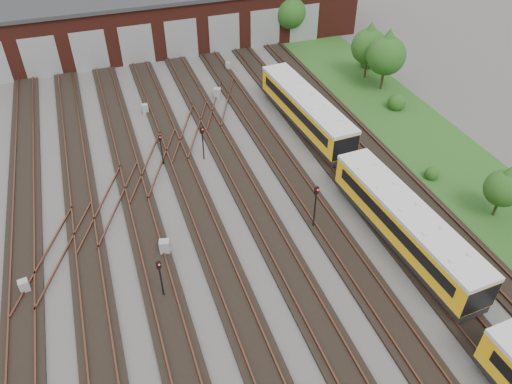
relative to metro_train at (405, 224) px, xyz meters
name	(u,v)px	position (x,y,z in m)	size (l,w,h in m)	color
ground	(258,275)	(-10.00, 0.58, -1.79)	(120.00, 120.00, 0.00)	#4B4845
track_network	(253,268)	(-10.17, 1.17, -1.69)	(30.40, 70.00, 0.33)	black
maintenance_shed	(145,16)	(-10.01, 40.55, 1.41)	(51.00, 12.50, 6.35)	#4C1B13
grass_verge	(423,139)	(9.00, 10.58, -1.77)	(8.00, 55.00, 0.05)	#22511B
metro_train	(405,224)	(0.00, 0.00, 0.00)	(3.26, 45.93, 2.86)	black
signal_mast_0	(160,275)	(-15.97, 0.83, 0.17)	(0.29, 0.27, 3.05)	black
signal_mast_1	(203,139)	(-9.95, 14.12, 0.19)	(0.30, 0.28, 3.07)	black
signal_mast_2	(161,146)	(-13.29, 14.52, -0.01)	(0.24, 0.22, 2.77)	black
signal_mast_3	(315,202)	(-4.89, 3.46, 0.49)	(0.31, 0.29, 3.58)	black
relay_cabinet_0	(24,286)	(-23.82, 4.02, -1.31)	(0.58, 0.48, 0.96)	#949698
relay_cabinet_1	(145,109)	(-13.23, 23.37, -1.33)	(0.55, 0.46, 0.92)	#949698
relay_cabinet_2	(165,247)	(-15.14, 4.42, -1.24)	(0.66, 0.55, 1.10)	#949698
relay_cabinet_3	(228,66)	(-3.06, 29.83, -1.35)	(0.53, 0.44, 0.88)	#949698
relay_cabinet_4	(217,94)	(-5.99, 23.85, -1.24)	(0.66, 0.55, 1.11)	#949698
tree_0	(290,9)	(6.29, 35.05, 2.20)	(3.75, 3.75, 6.22)	#342717
tree_1	(387,51)	(10.39, 20.23, 2.31)	(3.85, 3.85, 6.38)	#342717
tree_2	(370,42)	(10.16, 23.16, 2.10)	(3.65, 3.65, 6.06)	#342717
tree_3	(505,185)	(7.87, 0.29, 1.00)	(2.62, 2.62, 4.35)	#342717
bush_0	(432,172)	(6.28, 5.60, -1.23)	(1.12, 1.12, 1.12)	#194313
bush_1	(397,100)	(9.67, 16.22, -0.94)	(1.71, 1.71, 1.71)	#194313
bush_2	(368,60)	(11.71, 25.36, -0.96)	(1.66, 1.66, 1.66)	#194313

